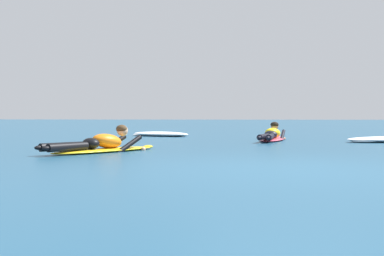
# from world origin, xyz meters

# --- Properties ---
(ground_plane) EXTENTS (120.00, 120.00, 0.00)m
(ground_plane) POSITION_xyz_m (0.00, 10.00, 0.00)
(ground_plane) COLOR navy
(surfer_near) EXTENTS (1.75, 2.43, 0.55)m
(surfer_near) POSITION_xyz_m (-3.19, 2.61, 0.13)
(surfer_near) COLOR yellow
(surfer_near) RESTS_ON ground
(surfer_far) EXTENTS (0.97, 2.68, 0.53)m
(surfer_far) POSITION_xyz_m (0.07, 7.18, 0.13)
(surfer_far) COLOR #E54C66
(surfer_far) RESTS_ON ground
(whitewater_mid_right) EXTENTS (2.12, 1.46, 0.15)m
(whitewater_mid_right) POSITION_xyz_m (-3.31, 9.74, 0.07)
(whitewater_mid_right) COLOR white
(whitewater_mid_right) RESTS_ON ground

